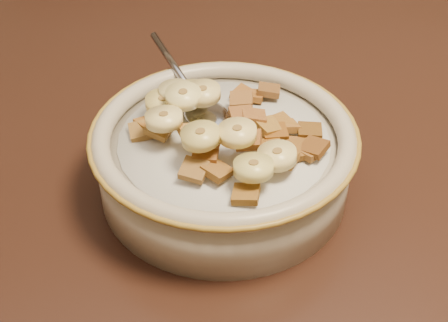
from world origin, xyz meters
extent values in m
cube|color=black|center=(0.00, 0.00, 0.73)|extent=(1.44, 0.96, 0.04)
cube|color=black|center=(-0.10, 0.54, 0.46)|extent=(0.45, 0.45, 0.92)
cylinder|color=#ABA796|center=(-0.03, -0.17, 0.78)|extent=(0.22, 0.22, 0.05)
cylinder|color=silver|center=(-0.03, -0.17, 0.80)|extent=(0.18, 0.18, 0.00)
ellipsoid|color=#989BAB|center=(-0.04, -0.14, 0.81)|extent=(0.05, 0.06, 0.01)
cube|color=#985B1C|center=(0.01, -0.12, 0.81)|extent=(0.03, 0.03, 0.01)
cube|color=olive|center=(-0.02, -0.25, 0.81)|extent=(0.03, 0.03, 0.01)
cube|color=#975626|center=(-0.09, -0.14, 0.81)|extent=(0.03, 0.03, 0.01)
cube|color=brown|center=(-0.04, -0.22, 0.81)|extent=(0.03, 0.03, 0.01)
cube|color=brown|center=(-0.04, -0.19, 0.82)|extent=(0.03, 0.03, 0.01)
cube|color=#945220|center=(-0.01, -0.19, 0.82)|extent=(0.03, 0.02, 0.01)
cube|color=#985D2E|center=(0.00, -0.17, 0.82)|extent=(0.02, 0.02, 0.01)
cube|color=olive|center=(-0.06, -0.18, 0.82)|extent=(0.02, 0.02, 0.01)
cube|color=#9D5D2A|center=(0.03, -0.17, 0.81)|extent=(0.02, 0.02, 0.01)
cube|color=brown|center=(0.02, -0.17, 0.81)|extent=(0.03, 0.03, 0.01)
cube|color=brown|center=(0.01, -0.22, 0.81)|extent=(0.03, 0.03, 0.01)
cube|color=brown|center=(-0.08, -0.16, 0.82)|extent=(0.03, 0.03, 0.01)
cube|color=#996637|center=(0.00, -0.13, 0.82)|extent=(0.02, 0.02, 0.01)
cube|color=brown|center=(0.04, -0.21, 0.81)|extent=(0.03, 0.03, 0.01)
cube|color=#995C1D|center=(0.00, -0.20, 0.81)|extent=(0.02, 0.02, 0.01)
cube|color=olive|center=(-0.10, -0.15, 0.81)|extent=(0.02, 0.02, 0.01)
cube|color=brown|center=(-0.01, -0.16, 0.82)|extent=(0.02, 0.02, 0.01)
cube|color=olive|center=(-0.06, -0.22, 0.81)|extent=(0.03, 0.03, 0.01)
cube|color=#8F4F17|center=(0.03, -0.20, 0.81)|extent=(0.02, 0.02, 0.01)
cube|color=brown|center=(0.03, -0.12, 0.81)|extent=(0.03, 0.03, 0.01)
cube|color=#653311|center=(0.01, -0.18, 0.82)|extent=(0.02, 0.02, 0.01)
cube|color=brown|center=(0.05, -0.18, 0.81)|extent=(0.02, 0.02, 0.01)
cube|color=brown|center=(0.03, -0.20, 0.81)|extent=(0.02, 0.02, 0.01)
cube|color=#94641F|center=(0.01, -0.18, 0.82)|extent=(0.03, 0.03, 0.01)
cube|color=brown|center=(0.04, -0.20, 0.81)|extent=(0.03, 0.03, 0.01)
cube|color=brown|center=(0.00, -0.11, 0.81)|extent=(0.03, 0.03, 0.01)
cube|color=brown|center=(-0.05, -0.20, 0.82)|extent=(0.03, 0.03, 0.01)
cylinder|color=#EFD28F|center=(0.01, -0.22, 0.82)|extent=(0.04, 0.04, 0.01)
cylinder|color=#F4E7A3|center=(-0.06, -0.12, 0.82)|extent=(0.04, 0.04, 0.01)
cylinder|color=#EFD275|center=(-0.05, -0.20, 0.83)|extent=(0.04, 0.04, 0.01)
cylinder|color=#F8E78B|center=(-0.05, -0.12, 0.82)|extent=(0.04, 0.04, 0.01)
cylinder|color=#FCEB98|center=(-0.04, -0.14, 0.83)|extent=(0.03, 0.03, 0.01)
cylinder|color=#FCE9A3|center=(-0.08, -0.17, 0.83)|extent=(0.04, 0.04, 0.01)
cylinder|color=#EFDB91|center=(-0.06, -0.12, 0.82)|extent=(0.03, 0.03, 0.01)
cylinder|color=#EEDF8D|center=(-0.02, -0.20, 0.83)|extent=(0.04, 0.04, 0.01)
cylinder|color=#FBEF93|center=(-0.06, -0.14, 0.83)|extent=(0.04, 0.04, 0.01)
cylinder|color=#FFE07E|center=(-0.07, -0.13, 0.82)|extent=(0.04, 0.04, 0.01)
cylinder|color=#D9C675|center=(-0.02, -0.23, 0.82)|extent=(0.03, 0.03, 0.01)
camera|label=1|loc=(-0.11, -0.58, 1.13)|focal=50.00mm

